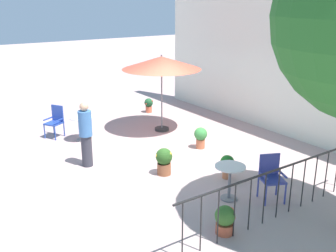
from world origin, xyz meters
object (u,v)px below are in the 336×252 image
(cafe_table_0, at_px, (82,124))
(potted_plant_1, at_px, (225,219))
(cafe_table_1, at_px, (230,176))
(potted_plant_2, at_px, (201,136))
(potted_plant_0, at_px, (149,104))
(potted_plant_3, at_px, (164,160))
(standing_person, at_px, (86,134))
(patio_chair_0, at_px, (55,120))
(potted_plant_4, at_px, (227,165))
(patio_chair_1, at_px, (271,174))
(patio_umbrella_0, at_px, (162,63))

(cafe_table_0, distance_m, potted_plant_1, 5.91)
(cafe_table_1, height_order, potted_plant_2, cafe_table_1)
(potted_plant_0, distance_m, potted_plant_1, 7.96)
(potted_plant_3, bearing_deg, standing_person, -139.38)
(cafe_table_1, bearing_deg, potted_plant_3, -166.39)
(cafe_table_0, relative_size, patio_chair_0, 0.77)
(potted_plant_2, height_order, potted_plant_3, potted_plant_3)
(cafe_table_0, xyz_separation_m, potted_plant_4, (4.26, 1.69, -0.16))
(potted_plant_1, bearing_deg, potted_plant_2, 146.82)
(potted_plant_4, bearing_deg, potted_plant_2, 158.72)
(standing_person, bearing_deg, patio_chair_1, 32.97)
(patio_chair_1, distance_m, potted_plant_4, 1.24)
(patio_chair_1, height_order, standing_person, standing_person)
(potted_plant_3, bearing_deg, patio_chair_1, 26.96)
(cafe_table_0, distance_m, standing_person, 1.93)
(cafe_table_0, distance_m, patio_chair_1, 5.75)
(cafe_table_1, distance_m, potted_plant_2, 2.94)
(patio_chair_0, bearing_deg, potted_plant_4, 23.74)
(patio_chair_1, height_order, potted_plant_0, patio_chair_1)
(patio_chair_1, bearing_deg, potted_plant_1, -75.16)
(cafe_table_1, xyz_separation_m, standing_person, (-3.23, -1.69, 0.32))
(patio_chair_1, relative_size, potted_plant_2, 1.59)
(standing_person, bearing_deg, potted_plant_0, 130.61)
(potted_plant_0, relative_size, potted_plant_3, 0.80)
(cafe_table_0, height_order, potted_plant_1, cafe_table_0)
(patio_umbrella_0, relative_size, potted_plant_2, 4.02)
(patio_chair_1, relative_size, potted_plant_3, 1.46)
(potted_plant_0, distance_m, potted_plant_3, 5.35)
(potted_plant_1, xyz_separation_m, potted_plant_3, (-2.64, 0.50, 0.07))
(potted_plant_1, bearing_deg, cafe_table_0, -178.78)
(patio_chair_1, relative_size, potted_plant_4, 1.69)
(cafe_table_1, bearing_deg, potted_plant_1, -46.26)
(standing_person, bearing_deg, potted_plant_1, 10.60)
(patio_chair_0, distance_m, potted_plant_1, 6.71)
(potted_plant_0, height_order, potted_plant_1, potted_plant_1)
(potted_plant_3, xyz_separation_m, standing_person, (-1.48, -1.27, 0.48))
(cafe_table_1, bearing_deg, potted_plant_4, 140.09)
(patio_chair_1, relative_size, potted_plant_0, 1.82)
(cafe_table_1, xyz_separation_m, potted_plant_2, (-2.60, 1.36, -0.16))
(cafe_table_0, height_order, potted_plant_0, cafe_table_0)
(cafe_table_1, xyz_separation_m, potted_plant_0, (-6.48, 2.09, -0.21))
(potted_plant_1, height_order, standing_person, standing_person)
(cafe_table_1, xyz_separation_m, patio_chair_1, (0.45, 0.70, 0.03))
(potted_plant_3, distance_m, potted_plant_4, 1.45)
(potted_plant_1, bearing_deg, patio_chair_0, -174.47)
(potted_plant_2, bearing_deg, cafe_table_0, -135.19)
(cafe_table_0, height_order, cafe_table_1, cafe_table_1)
(cafe_table_0, height_order, patio_chair_1, patio_chair_1)
(potted_plant_3, bearing_deg, potted_plant_1, -10.71)
(patio_chair_0, relative_size, patio_chair_1, 0.99)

